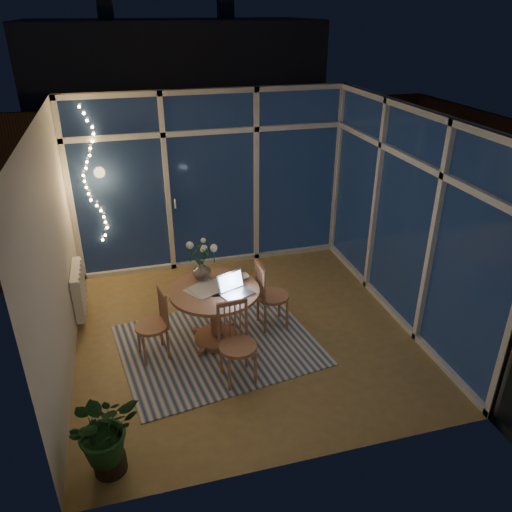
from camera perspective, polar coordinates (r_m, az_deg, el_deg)
name	(u,v)px	position (r m, az deg, el deg)	size (l,w,h in m)	color
floor	(246,332)	(6.18, -1.10, -8.73)	(4.00, 4.00, 0.00)	olive
ceiling	(244,116)	(5.13, -1.36, 15.69)	(4.00, 4.00, 0.00)	white
wall_back	(212,181)	(7.35, -5.07, 8.52)	(4.00, 0.04, 2.60)	beige
wall_front	(310,340)	(3.87, 6.15, -9.52)	(4.00, 0.04, 2.60)	beige
wall_left	(54,257)	(5.45, -22.06, -0.12)	(0.04, 4.00, 2.60)	beige
wall_right	(407,218)	(6.28, 16.83, 4.21)	(0.04, 4.00, 2.60)	beige
window_wall_back	(212,182)	(7.32, -5.02, 8.43)	(4.00, 0.10, 2.60)	silver
window_wall_right	(404,218)	(6.26, 16.52, 4.18)	(0.10, 4.00, 2.60)	silver
radiator	(79,289)	(6.64, -19.62, -3.62)	(0.10, 0.70, 0.58)	silver
fairy_lights	(91,178)	(7.09, -18.33, 8.48)	(0.24, 0.10, 1.85)	#FFBE66
garden_patio	(211,198)	(10.67, -5.14, 6.62)	(12.00, 6.00, 0.10)	black
garden_fence	(181,149)	(10.80, -8.52, 12.01)	(11.00, 0.08, 1.80)	#372014
neighbour_roof	(174,67)	(13.54, -9.36, 20.49)	(7.00, 3.00, 2.20)	#31343B
garden_shrubs	(153,208)	(8.87, -11.66, 5.44)	(0.90, 0.90, 0.90)	black
rug	(218,345)	(5.98, -4.34, -10.08)	(2.20, 1.76, 0.01)	beige
dining_table	(215,316)	(5.86, -4.65, -6.81)	(1.03, 1.03, 0.70)	#9D6347
chair_left	(151,325)	(5.69, -11.88, -7.68)	(0.39, 0.39, 0.84)	#9D6347
chair_right	(273,294)	(6.06, 1.91, -4.41)	(0.42, 0.42, 0.90)	#9D6347
chair_front	(238,345)	(5.23, -2.10, -10.09)	(0.42, 0.42, 0.90)	#9D6347
laptop	(237,285)	(5.51, -2.20, -3.32)	(0.34, 0.29, 0.25)	silver
flower_vase	(202,271)	(5.86, -6.22, -1.71)	(0.20, 0.20, 0.21)	silver
bowl	(243,277)	(5.88, -1.53, -2.38)	(0.15, 0.15, 0.04)	white
newspapers	(206,289)	(5.69, -5.72, -3.79)	(0.39, 0.30, 0.01)	silver
phone	(217,295)	(5.57, -4.47, -4.46)	(0.11, 0.05, 0.01)	black
potted_plant	(105,437)	(4.57, -16.82, -19.21)	(0.54, 0.47, 0.76)	#18451D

